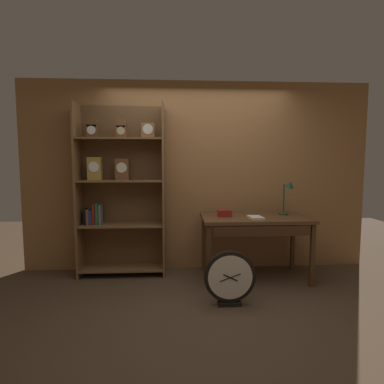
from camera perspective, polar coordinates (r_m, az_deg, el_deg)
ground_plane at (r=3.29m, az=2.77°, el=-21.47°), size 10.00×10.00×0.00m
back_wood_panel at (r=4.28m, az=0.97°, el=2.92°), size 4.80×0.05×2.60m
bookshelf at (r=4.14m, az=-13.34°, el=0.56°), size 1.13×0.36×2.24m
workbench at (r=3.97m, az=11.73°, el=-5.83°), size 1.35×0.72×0.81m
desk_lamp at (r=4.16m, az=17.44°, el=-0.10°), size 0.17×0.17×0.46m
toolbox_small at (r=3.91m, az=6.09°, el=-3.97°), size 0.17×0.11×0.09m
open_repair_manual at (r=3.85m, az=11.75°, el=-4.65°), size 0.18×0.23×0.02m
round_clock_large at (r=3.33m, az=7.05°, el=-15.61°), size 0.54×0.11×0.58m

